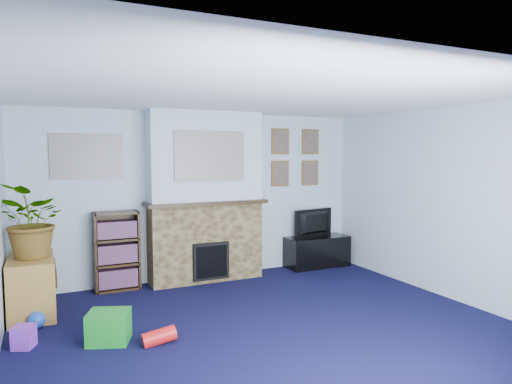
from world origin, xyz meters
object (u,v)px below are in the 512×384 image
television (316,223)px  sideboard (32,285)px  tv_stand (317,252)px  bookshelf (117,253)px

television → sideboard: size_ratio=0.89×
sideboard → tv_stand: bearing=7.0°
tv_stand → sideboard: size_ratio=1.20×
television → sideboard: bearing=-2.3°
tv_stand → bookshelf: bookshelf is taller
tv_stand → bookshelf: bearing=178.6°
television → sideboard: (-4.11, -0.53, -0.35)m
bookshelf → tv_stand: bearing=-1.4°
bookshelf → sideboard: bookshelf is taller
television → sideboard: television is taller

